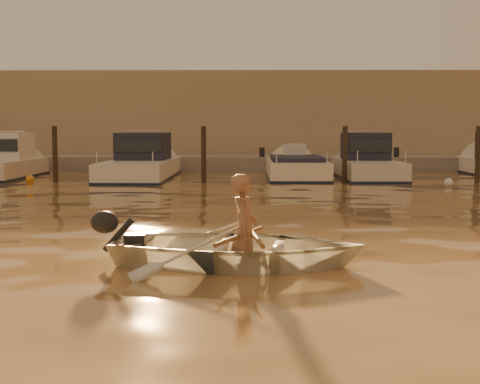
{
  "coord_description": "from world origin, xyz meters",
  "views": [
    {
      "loc": [
        1.38,
        -9.89,
        1.92
      ],
      "look_at": [
        1.23,
        2.37,
        0.75
      ],
      "focal_mm": 50.0,
      "sensor_mm": 36.0,
      "label": 1
    }
  ],
  "objects_px": {
    "dinghy": "(237,248)",
    "person": "(244,231)",
    "moored_boat_2": "(141,162)",
    "moored_boat_4": "(367,162)",
    "moored_boat_3": "(296,172)",
    "waterfront_building": "(223,120)",
    "moored_boat_1": "(3,162)"
  },
  "relations": [
    {
      "from": "dinghy",
      "to": "person",
      "type": "relative_size",
      "value": 2.22
    },
    {
      "from": "dinghy",
      "to": "person",
      "type": "bearing_deg",
      "value": -90.0
    },
    {
      "from": "moored_boat_2",
      "to": "moored_boat_4",
      "type": "distance_m",
      "value": 8.79
    },
    {
      "from": "dinghy",
      "to": "moored_boat_1",
      "type": "distance_m",
      "value": 19.11
    },
    {
      "from": "person",
      "to": "moored_boat_2",
      "type": "distance_m",
      "value": 17.14
    },
    {
      "from": "dinghy",
      "to": "waterfront_building",
      "type": "xyz_separation_m",
      "value": [
        -1.23,
        27.63,
        2.15
      ]
    },
    {
      "from": "person",
      "to": "moored_boat_1",
      "type": "relative_size",
      "value": 0.26
    },
    {
      "from": "person",
      "to": "waterfront_building",
      "type": "relative_size",
      "value": 0.03
    },
    {
      "from": "person",
      "to": "moored_boat_2",
      "type": "height_order",
      "value": "moored_boat_2"
    },
    {
      "from": "moored_boat_2",
      "to": "moored_boat_4",
      "type": "xyz_separation_m",
      "value": [
        8.79,
        0.0,
        0.0
      ]
    },
    {
      "from": "person",
      "to": "waterfront_building",
      "type": "bearing_deg",
      "value": 10.0
    },
    {
      "from": "moored_boat_1",
      "to": "waterfront_building",
      "type": "height_order",
      "value": "waterfront_building"
    },
    {
      "from": "person",
      "to": "moored_boat_1",
      "type": "height_order",
      "value": "moored_boat_1"
    },
    {
      "from": "person",
      "to": "moored_boat_4",
      "type": "xyz_separation_m",
      "value": [
        4.67,
        16.64,
        0.13
      ]
    },
    {
      "from": "person",
      "to": "moored_boat_3",
      "type": "distance_m",
      "value": 16.75
    },
    {
      "from": "person",
      "to": "moored_boat_1",
      "type": "xyz_separation_m",
      "value": [
        -9.52,
        16.64,
        0.13
      ]
    },
    {
      "from": "moored_boat_2",
      "to": "waterfront_building",
      "type": "xyz_separation_m",
      "value": [
        2.79,
        11.0,
        1.77
      ]
    },
    {
      "from": "moored_boat_2",
      "to": "waterfront_building",
      "type": "bearing_deg",
      "value": 75.77
    },
    {
      "from": "dinghy",
      "to": "waterfront_building",
      "type": "relative_size",
      "value": 0.08
    },
    {
      "from": "moored_boat_2",
      "to": "waterfront_building",
      "type": "height_order",
      "value": "waterfront_building"
    },
    {
      "from": "moored_boat_2",
      "to": "dinghy",
      "type": "bearing_deg",
      "value": -76.41
    },
    {
      "from": "dinghy",
      "to": "moored_boat_1",
      "type": "relative_size",
      "value": 0.58
    },
    {
      "from": "moored_boat_3",
      "to": "waterfront_building",
      "type": "relative_size",
      "value": 0.14
    },
    {
      "from": "moored_boat_2",
      "to": "moored_boat_3",
      "type": "bearing_deg",
      "value": 0.0
    },
    {
      "from": "moored_boat_4",
      "to": "moored_boat_1",
      "type": "bearing_deg",
      "value": 180.0
    },
    {
      "from": "moored_boat_3",
      "to": "waterfront_building",
      "type": "distance_m",
      "value": 11.67
    },
    {
      "from": "person",
      "to": "moored_boat_2",
      "type": "relative_size",
      "value": 0.2
    },
    {
      "from": "dinghy",
      "to": "waterfront_building",
      "type": "bearing_deg",
      "value": 9.8
    },
    {
      "from": "waterfront_building",
      "to": "moored_boat_2",
      "type": "bearing_deg",
      "value": -104.23
    },
    {
      "from": "moored_boat_3",
      "to": "moored_boat_4",
      "type": "height_order",
      "value": "moored_boat_4"
    },
    {
      "from": "dinghy",
      "to": "moored_boat_1",
      "type": "height_order",
      "value": "moored_boat_1"
    },
    {
      "from": "moored_boat_2",
      "to": "moored_boat_3",
      "type": "distance_m",
      "value": 6.05
    }
  ]
}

